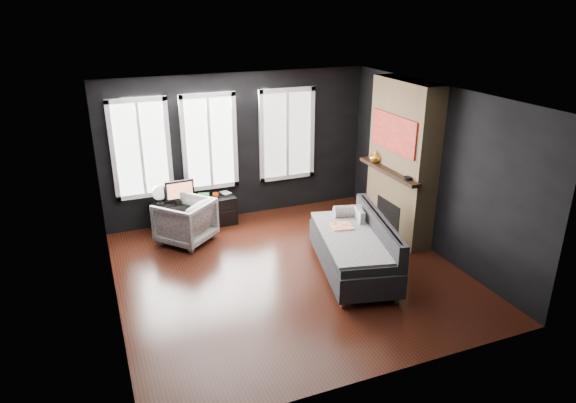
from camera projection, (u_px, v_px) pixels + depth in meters
name	position (u px, v px, depth m)	size (l,w,h in m)	color
floor	(289.00, 273.00, 7.82)	(5.00, 5.00, 0.00)	black
ceiling	(289.00, 95.00, 6.83)	(5.00, 5.00, 0.00)	white
wall_back	(239.00, 147.00, 9.48)	(5.00, 0.02, 2.70)	black
wall_left	(106.00, 216.00, 6.46)	(0.02, 5.00, 2.70)	black
wall_right	(434.00, 170.00, 8.20)	(0.02, 5.00, 2.70)	black
windows	(212.00, 93.00, 8.92)	(4.00, 0.16, 1.76)	white
fireplace	(402.00, 161.00, 8.65)	(0.70, 1.62, 2.70)	#93724C
sofa	(353.00, 245.00, 7.71)	(1.04, 2.07, 0.89)	#252528
stripe_pillow	(359.00, 219.00, 8.12)	(0.08, 0.34, 0.34)	gray
armchair	(185.00, 219.00, 8.70)	(0.81, 0.76, 0.84)	white
media_console	(194.00, 214.00, 9.32)	(1.52, 0.48, 0.52)	black
monitor	(180.00, 190.00, 9.04)	(0.52, 0.11, 0.46)	black
desk_fan	(160.00, 195.00, 8.95)	(0.27, 0.27, 0.38)	gray
mug	(216.00, 195.00, 9.34)	(0.11, 0.09, 0.11)	#F4500D
book	(222.00, 189.00, 9.49)	(0.15, 0.02, 0.21)	#C2B498
storage_box	(204.00, 197.00, 9.24)	(0.20, 0.13, 0.11)	#23652E
mantel_vase	(375.00, 157.00, 8.95)	(0.21, 0.21, 0.21)	gold
mantel_clock	(408.00, 178.00, 8.12)	(0.13, 0.13, 0.04)	black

